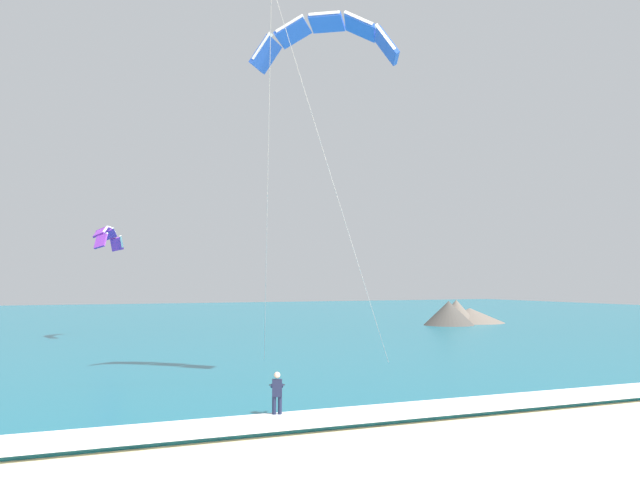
{
  "coord_description": "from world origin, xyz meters",
  "views": [
    {
      "loc": [
        -8.48,
        -7.69,
        4.87
      ],
      "look_at": [
        2.93,
        17.52,
        6.41
      ],
      "focal_mm": 40.11,
      "sensor_mm": 36.0,
      "label": 1
    }
  ],
  "objects_px": {
    "kite_primary": "(326,37)",
    "kite_distant": "(107,236)",
    "surfboard": "(277,421)",
    "kitesurfer": "(277,394)"
  },
  "relations": [
    {
      "from": "kitesurfer",
      "to": "kite_distant",
      "type": "distance_m",
      "value": 35.95
    },
    {
      "from": "surfboard",
      "to": "kite_primary",
      "type": "relative_size",
      "value": 0.09
    },
    {
      "from": "surfboard",
      "to": "kite_primary",
      "type": "xyz_separation_m",
      "value": [
        4.85,
        6.48,
        16.2
      ]
    },
    {
      "from": "surfboard",
      "to": "kite_primary",
      "type": "bearing_deg",
      "value": 53.2
    },
    {
      "from": "kite_distant",
      "to": "surfboard",
      "type": "bearing_deg",
      "value": -88.36
    },
    {
      "from": "surfboard",
      "to": "kite_primary",
      "type": "height_order",
      "value": "kite_primary"
    },
    {
      "from": "kitesurfer",
      "to": "kite_distant",
      "type": "height_order",
      "value": "kite_distant"
    },
    {
      "from": "kite_primary",
      "to": "kite_distant",
      "type": "bearing_deg",
      "value": 101.54
    },
    {
      "from": "kite_primary",
      "to": "kite_distant",
      "type": "height_order",
      "value": "kite_primary"
    },
    {
      "from": "surfboard",
      "to": "kitesurfer",
      "type": "xyz_separation_m",
      "value": [
        0.01,
        0.02,
        0.91
      ]
    }
  ]
}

